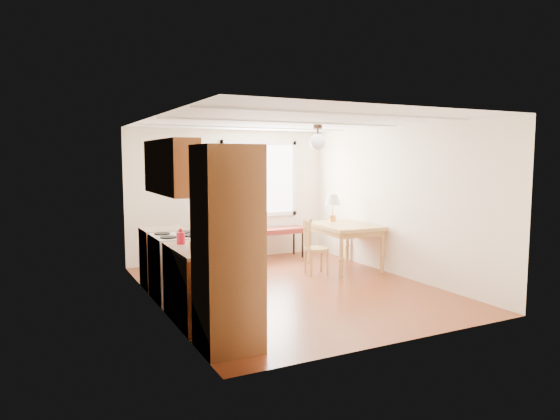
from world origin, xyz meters
TOP-DOWN VIEW (x-y plane):
  - room_shell at (0.00, 0.00)m, footprint 4.60×5.60m
  - kitchen_run at (-1.72, -0.63)m, footprint 0.65×3.40m
  - window_unit at (0.60, 2.47)m, footprint 1.64×0.05m
  - pendant_light at (0.70, 0.40)m, footprint 0.26×0.26m
  - refrigerator at (-0.32, 1.85)m, footprint 0.70×0.71m
  - bench at (0.77, 2.14)m, footprint 1.29×0.48m
  - dining_table at (1.50, 0.78)m, footprint 1.01×1.31m
  - chair at (0.73, 0.62)m, footprint 0.44×0.43m
  - table_lamp at (1.52, 1.21)m, footprint 0.29×0.29m
  - coffee_maker at (-1.72, -1.04)m, footprint 0.19×0.26m
  - kettle at (-1.82, -0.52)m, footprint 0.10×0.10m

SIDE VIEW (x-z plane):
  - bench at x=0.77m, z-range 0.23..0.83m
  - chair at x=0.73m, z-range 0.07..1.03m
  - dining_table at x=1.50m, z-range 0.29..1.09m
  - refrigerator at x=-0.32m, z-range 0.00..1.60m
  - kitchen_run at x=-1.72m, z-range -0.26..1.94m
  - kettle at x=-1.82m, z-range 0.88..1.08m
  - coffee_maker at x=-1.72m, z-range 0.85..1.23m
  - table_lamp at x=1.52m, z-range 0.91..1.41m
  - room_shell at x=0.00m, z-range -0.06..2.56m
  - window_unit at x=0.60m, z-range 0.79..2.31m
  - pendant_light at x=0.70m, z-range 2.04..2.44m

